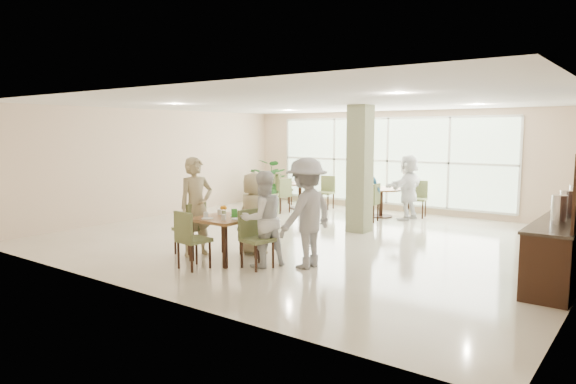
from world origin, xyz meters
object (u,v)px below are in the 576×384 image
Objects in this scene: teen_left at (196,207)px; adult_b at (408,187)px; teen_far at (254,213)px; adult_standing at (357,183)px; round_table_left at (300,189)px; round_table_right at (381,195)px; adult_a at (363,190)px; buffet_counter at (573,235)px; main_table at (224,223)px; teen_right at (263,219)px; teen_standing at (306,213)px; potted_plant at (271,181)px.

teen_left is 6.02m from adult_b.
teen_far is 0.94× the size of adult_standing.
round_table_left is 0.71× the size of teen_far.
adult_b is at bearing 1.00° from round_table_right.
teen_left reaches higher than teen_far.
adult_standing is at bearing 121.39° from adult_a.
round_table_right is at bearing -83.94° from adult_b.
buffet_counter is 3.16× the size of teen_far.
buffet_counter is 2.98× the size of adult_standing.
adult_standing is at bearing 98.21° from main_table.
buffet_counter reaches higher than adult_b.
adult_a is at bearing -78.43° from teen_far.
teen_right is (-4.13, -2.90, 0.24)m from buffet_counter.
teen_standing is (3.85, -5.28, 0.34)m from round_table_left.
adult_b is (0.84, 0.84, 0.04)m from adult_a.
round_table_right is at bearing 149.73° from buffet_counter.
round_table_right is at bearing 88.75° from main_table.
main_table is 1.50m from teen_standing.
adult_a is (-0.10, -0.83, 0.21)m from round_table_right.
adult_a is at bearing -17.53° from round_table_left.
adult_standing reaches higher than round_table_left.
teen_far is at bearing -91.37° from adult_a.
potted_plant is 0.77× the size of teen_left.
round_table_left is 2.56m from round_table_right.
round_table_left is at bearing -83.75° from adult_b.
teen_left is (3.15, -6.15, 0.20)m from potted_plant.
main_table is 6.43m from adult_standing.
teen_far is 5.18m from adult_b.
teen_left is at bearing -72.76° from round_table_left.
main_table is at bearing -148.87° from buffet_counter.
potted_plant is at bearing 43.36° from teen_left.
teen_standing is at bearing 133.95° from adult_standing.
teen_far is (-4.83, -2.31, 0.19)m from buffet_counter.
buffet_counter is 9.27m from potted_plant.
adult_b is 1.87m from adult_standing.
buffet_counter reaches higher than teen_standing.
teen_far reaches higher than round_table_left.
teen_left is 1.13× the size of adult_a.
teen_left is at bearing -62.85° from potted_plant.
round_table_right is 0.62× the size of teen_left.
teen_far is 0.90× the size of adult_b.
teen_right reaches higher than round_table_left.
teen_standing reaches higher than adult_a.
teen_left is at bearing 54.20° from teen_far.
adult_b is (0.86, 5.80, 0.17)m from main_table.
buffet_counter is 5.36m from teen_far.
buffet_counter is (7.36, -2.75, -0.01)m from round_table_left.
main_table is 0.89× the size of round_table_left.
teen_standing reaches higher than adult_b.
teen_left is at bearing -97.56° from round_table_right.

